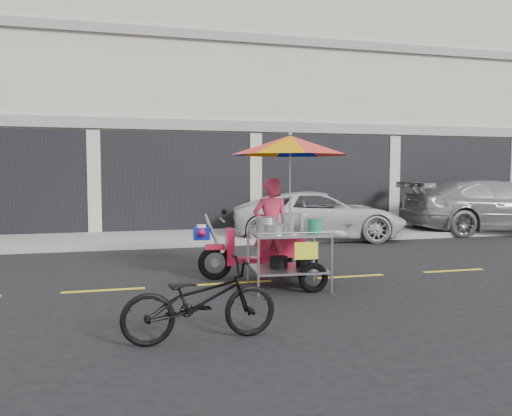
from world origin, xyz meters
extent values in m
plane|color=black|center=(0.00, 0.00, 0.00)|extent=(90.00, 90.00, 0.00)
cube|color=gray|center=(0.00, 5.50, 0.07)|extent=(45.00, 3.00, 0.15)
cube|color=beige|center=(0.00, 10.50, 4.00)|extent=(36.00, 8.00, 8.00)
cube|color=black|center=(0.00, 6.47, 1.45)|extent=(35.28, 0.06, 2.90)
cube|color=gray|center=(0.00, 6.45, 3.10)|extent=(36.00, 0.12, 0.30)
cube|color=gray|center=(0.00, 6.45, 5.60)|extent=(36.00, 0.12, 0.25)
cube|color=gold|center=(0.00, 0.00, 0.00)|extent=(42.00, 0.10, 0.01)
imported|color=silver|center=(1.27, 4.70, 0.63)|extent=(4.88, 3.05, 1.26)
imported|color=gray|center=(6.79, 4.70, 0.78)|extent=(5.58, 2.81, 1.55)
imported|color=black|center=(-2.92, -2.58, 0.43)|extent=(1.66, 0.67, 0.85)
torus|color=black|center=(-2.26, 0.33, 0.28)|extent=(0.57, 0.15, 0.56)
torus|color=black|center=(-0.79, 0.23, 0.28)|extent=(0.57, 0.15, 0.56)
cylinder|color=#9EA0A5|center=(-2.26, 0.33, 0.28)|extent=(0.14, 0.07, 0.14)
cylinder|color=#9EA0A5|center=(-0.79, 0.23, 0.28)|extent=(0.14, 0.07, 0.14)
cube|color=#B51733|center=(-2.26, 0.33, 0.54)|extent=(0.32, 0.14, 0.08)
cylinder|color=#9EA0A5|center=(-2.26, 0.33, 0.69)|extent=(0.36, 0.07, 0.80)
cube|color=#B51733|center=(-2.02, 0.32, 0.54)|extent=(0.14, 0.34, 0.59)
cube|color=#B51733|center=(-1.58, 0.28, 0.32)|extent=(0.81, 0.33, 0.08)
cube|color=#B51733|center=(-1.13, 0.25, 0.54)|extent=(0.76, 0.31, 0.39)
cube|color=black|center=(-1.23, 0.26, 0.77)|extent=(0.66, 0.28, 0.10)
cylinder|color=#9EA0A5|center=(-2.15, 0.32, 0.99)|extent=(0.07, 0.54, 0.04)
sphere|color=black|center=(-2.07, 0.52, 1.10)|extent=(0.10, 0.10, 0.10)
cylinder|color=white|center=(-2.15, 0.32, 0.47)|extent=(0.13, 0.13, 0.05)
cube|color=#0B1490|center=(-2.48, 0.35, 0.77)|extent=(0.27, 0.23, 0.20)
cylinder|color=white|center=(-2.48, 0.35, 0.89)|extent=(0.17, 0.17, 0.05)
cone|color=#B51733|center=(-2.49, 0.18, 0.79)|extent=(0.19, 0.23, 0.18)
torus|color=black|center=(-1.02, -0.89, 0.22)|extent=(0.46, 0.13, 0.45)
cylinder|color=#9EA0A5|center=(-1.86, -0.93, 0.42)|extent=(0.04, 0.04, 0.84)
cylinder|color=#9EA0A5|center=(-1.80, -0.05, 0.42)|extent=(0.04, 0.04, 0.84)
cylinder|color=#9EA0A5|center=(-0.78, -1.01, 0.42)|extent=(0.04, 0.04, 0.84)
cylinder|color=#9EA0A5|center=(-0.72, -0.12, 0.42)|extent=(0.04, 0.04, 0.84)
cube|color=#9EA0A5|center=(-1.29, -0.53, 0.30)|extent=(1.15, 0.96, 0.03)
cube|color=#9EA0A5|center=(-1.29, -0.53, 0.84)|extent=(1.15, 0.96, 0.04)
cylinder|color=#9EA0A5|center=(-1.32, -0.97, 0.90)|extent=(1.08, 0.10, 0.02)
cylinder|color=#9EA0A5|center=(-1.26, -0.09, 0.90)|extent=(1.08, 0.10, 0.02)
cylinder|color=#9EA0A5|center=(-1.83, -0.49, 0.90)|extent=(0.09, 0.89, 0.02)
cylinder|color=#9EA0A5|center=(-0.75, -0.57, 0.90)|extent=(0.09, 0.89, 0.02)
cylinder|color=#9EA0A5|center=(-1.26, -0.09, 0.30)|extent=(0.09, 0.74, 0.04)
cylinder|color=#9EA0A5|center=(-1.26, -0.09, 0.79)|extent=(0.09, 0.74, 0.04)
cube|color=yellow|center=(-1.17, -1.01, 0.64)|extent=(0.35, 0.04, 0.25)
cylinder|color=#B7B7BC|center=(-1.57, -0.31, 0.96)|extent=(0.35, 0.35, 0.20)
cylinder|color=#B7B7BC|center=(-1.17, -0.32, 0.98)|extent=(0.33, 0.33, 0.25)
cylinder|color=#B7B7BC|center=(-0.91, -0.51, 0.94)|extent=(0.24, 0.24, 0.16)
cylinder|color=#B7B7BC|center=(-1.55, -0.69, 0.92)|extent=(0.34, 0.34, 0.12)
cylinder|color=#1C7853|center=(-0.96, -0.80, 0.97)|extent=(0.23, 0.23, 0.22)
cylinder|color=black|center=(-1.44, -0.52, 0.40)|extent=(0.30, 0.30, 0.18)
cylinder|color=black|center=(-1.04, -0.55, 0.39)|extent=(0.25, 0.25, 0.16)
cylinder|color=#9EA0A5|center=(-1.23, -0.43, 1.58)|extent=(0.03, 0.03, 1.48)
sphere|color=#9EA0A5|center=(-1.23, -0.43, 2.34)|extent=(0.06, 0.06, 0.06)
imported|color=#BF2F49|center=(-1.33, 0.27, 0.84)|extent=(0.64, 0.44, 1.67)
camera|label=1|loc=(-3.63, -7.66, 1.75)|focal=35.00mm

